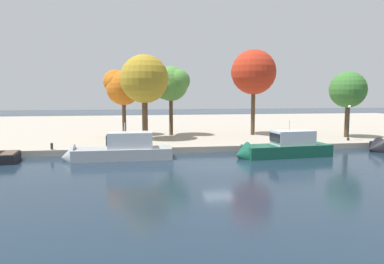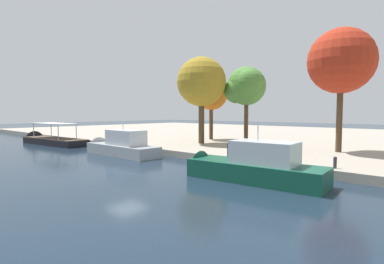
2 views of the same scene
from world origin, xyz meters
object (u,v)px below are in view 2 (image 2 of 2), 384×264
at_px(mooring_bollard_1, 110,139).
at_px(tree_3, 341,62).
at_px(tree_1, 210,92).
at_px(motor_yacht_2, 247,170).
at_px(tree_0, 201,82).
at_px(motor_yacht_1, 119,148).
at_px(tree_5, 245,86).
at_px(tour_boat_0, 50,141).
at_px(mooring_bollard_0, 335,162).

distance_m(mooring_bollard_1, tree_3, 26.59).
distance_m(tree_1, tree_3, 17.32).
height_order(tree_1, tree_3, tree_3).
relative_size(motor_yacht_2, tree_3, 0.87).
distance_m(mooring_bollard_1, tree_0, 13.16).
relative_size(motor_yacht_1, tree_5, 1.11).
xyz_separation_m(mooring_bollard_1, tree_0, (9.27, 6.38, 6.82)).
bearing_deg(mooring_bollard_1, tree_5, 38.23).
height_order(motor_yacht_2, tree_1, tree_1).
xyz_separation_m(tour_boat_0, tree_0, (18.50, 9.76, 7.47)).
relative_size(tour_boat_0, motor_yacht_2, 1.32).
xyz_separation_m(motor_yacht_1, tree_3, (17.12, 12.48, 8.19)).
bearing_deg(motor_yacht_2, tree_1, -50.07).
distance_m(tour_boat_0, tree_1, 22.60).
distance_m(motor_yacht_1, tree_0, 12.10).
distance_m(tree_0, tree_5, 5.26).
xyz_separation_m(tree_1, tree_3, (17.11, -1.97, 1.81)).
relative_size(tree_0, tree_1, 1.17).
xyz_separation_m(tour_boat_0, motor_yacht_2, (31.39, -0.72, 0.32)).
relative_size(tour_boat_0, tree_1, 1.50).
relative_size(motor_yacht_1, tree_1, 1.17).
relative_size(tour_boat_0, motor_yacht_1, 1.28).
relative_size(motor_yacht_1, tree_0, 1.00).
height_order(tour_boat_0, mooring_bollard_1, tour_boat_0).
bearing_deg(tree_0, motor_yacht_2, -39.09).
distance_m(mooring_bollard_0, tree_1, 23.31).
relative_size(tour_boat_0, tree_5, 1.43).
relative_size(mooring_bollard_1, tree_0, 0.07).
xyz_separation_m(mooring_bollard_0, tree_5, (-13.14, 9.79, 6.27)).
bearing_deg(mooring_bollard_0, mooring_bollard_1, -179.19).
distance_m(mooring_bollard_0, mooring_bollard_1, 26.04).
bearing_deg(tree_3, tree_5, 176.49).
bearing_deg(tree_0, mooring_bollard_1, -145.49).
bearing_deg(motor_yacht_1, mooring_bollard_0, -170.53).
bearing_deg(motor_yacht_1, tree_3, -144.11).
relative_size(motor_yacht_1, mooring_bollard_1, 14.54).
height_order(mooring_bollard_0, tree_5, tree_5).
bearing_deg(tree_5, motor_yacht_2, -56.97).
relative_size(motor_yacht_2, tree_1, 1.13).
bearing_deg(mooring_bollard_0, tree_5, 143.31).
height_order(motor_yacht_1, tree_0, tree_0).
relative_size(mooring_bollard_0, tree_5, 0.09).
bearing_deg(tree_5, tour_boat_0, -148.53).
distance_m(tree_3, tree_5, 10.79).
distance_m(motor_yacht_2, tree_1, 23.03).
height_order(motor_yacht_1, mooring_bollard_1, motor_yacht_1).
distance_m(motor_yacht_1, motor_yacht_2, 15.77).
bearing_deg(tour_boat_0, tree_5, -154.04).
bearing_deg(tree_1, tour_boat_0, -136.52).
xyz_separation_m(motor_yacht_1, tree_1, (0.01, 14.45, 6.38)).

